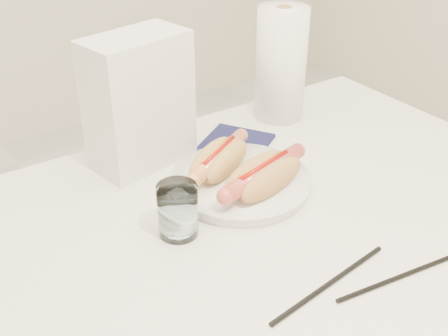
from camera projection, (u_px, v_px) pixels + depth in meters
table at (249, 255)px, 0.95m from camera, size 1.20×0.80×0.75m
plate at (241, 183)px, 1.02m from camera, size 0.26×0.26×0.02m
hotdog_left at (219, 160)px, 1.02m from camera, size 0.17×0.13×0.05m
hotdog_right at (264, 176)px, 0.97m from camera, size 0.20×0.12×0.06m
water_glass at (178, 210)px, 0.88m from camera, size 0.06×0.06×0.09m
chopstick_near at (330, 283)px, 0.80m from camera, size 0.24×0.04×0.01m
chopstick_far at (400, 277)px, 0.81m from camera, size 0.22×0.04×0.01m
napkin_box at (139, 102)px, 1.04m from camera, size 0.21×0.14×0.25m
navy_napkin at (236, 143)px, 1.16m from camera, size 0.18×0.18×0.01m
paper_towel_roll at (281, 64)px, 1.22m from camera, size 0.13×0.13×0.25m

